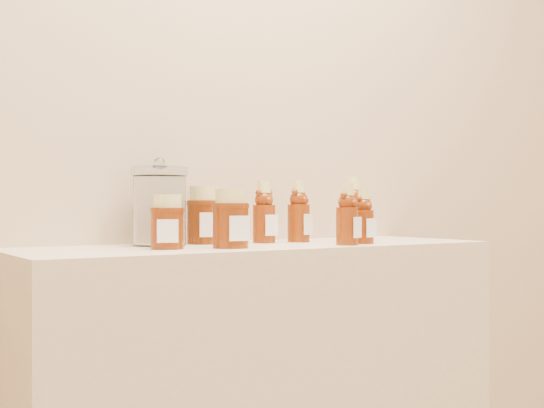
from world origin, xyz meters
TOP-DOWN VIEW (x-y plane):
  - wall_back at (0.00, 1.75)m, footprint 3.50×0.02m
  - bear_bottle_back_left at (0.05, 1.61)m, footprint 0.07×0.07m
  - bear_bottle_back_mid at (0.15, 1.60)m, footprint 0.08×0.08m
  - bear_bottle_back_right at (0.32, 1.58)m, footprint 0.08×0.08m
  - bear_bottle_front_left at (0.16, 1.42)m, footprint 0.08×0.08m
  - bear_bottle_front_right at (0.24, 1.45)m, footprint 0.06×0.06m
  - honey_jar_left at (-0.27, 1.51)m, footprint 0.10×0.10m
  - honey_jar_back at (-0.10, 1.66)m, footprint 0.11×0.11m
  - honey_jar_front at (-0.13, 1.47)m, footprint 0.09×0.09m
  - glass_canister at (-0.23, 1.64)m, footprint 0.16×0.16m

SIDE VIEW (x-z plane):
  - honey_jar_left at x=-0.27m, z-range 0.90..1.02m
  - honey_jar_front at x=-0.13m, z-range 0.90..1.03m
  - honey_jar_back at x=-0.10m, z-range 0.90..1.04m
  - bear_bottle_front_right at x=0.24m, z-range 0.90..1.06m
  - bear_bottle_front_left at x=0.16m, z-range 0.90..1.07m
  - bear_bottle_back_left at x=0.05m, z-range 0.90..1.08m
  - bear_bottle_back_mid at x=0.15m, z-range 0.90..1.08m
  - bear_bottle_back_right at x=0.32m, z-range 0.90..1.10m
  - glass_canister at x=-0.23m, z-range 0.90..1.11m
  - wall_back at x=0.00m, z-range 0.00..2.70m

